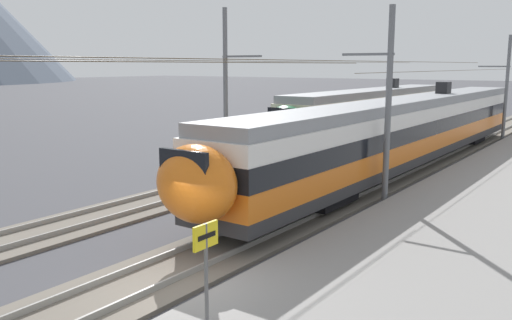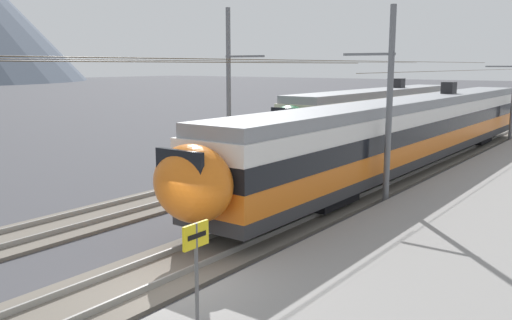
{
  "view_description": "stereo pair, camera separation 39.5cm",
  "coord_description": "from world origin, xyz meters",
  "px_view_note": "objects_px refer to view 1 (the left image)",
  "views": [
    {
      "loc": [
        -8.96,
        -8.71,
        5.56
      ],
      "look_at": [
        7.57,
        3.09,
        1.98
      ],
      "focal_mm": 37.88,
      "sensor_mm": 36.0,
      "label": 1
    },
    {
      "loc": [
        -8.73,
        -9.03,
        5.56
      ],
      "look_at": [
        7.57,
        3.09,
        1.98
      ],
      "focal_mm": 37.88,
      "sensor_mm": 36.0,
      "label": 2
    }
  ],
  "objects_px": {
    "train_near_platform": "(409,128)",
    "catenary_mast_mid": "(385,103)",
    "catenary_mast_far_side": "(228,88)",
    "train_far_track": "(370,112)",
    "catenary_mast_east": "(505,87)",
    "platform_sign": "(206,251)"
  },
  "relations": [
    {
      "from": "train_near_platform",
      "to": "platform_sign",
      "type": "bearing_deg",
      "value": -171.04
    },
    {
      "from": "catenary_mast_east",
      "to": "platform_sign",
      "type": "bearing_deg",
      "value": -177.62
    },
    {
      "from": "catenary_mast_mid",
      "to": "catenary_mast_far_side",
      "type": "xyz_separation_m",
      "value": [
        2.13,
        9.57,
        0.29
      ]
    },
    {
      "from": "train_near_platform",
      "to": "catenary_mast_mid",
      "type": "bearing_deg",
      "value": -167.28
    },
    {
      "from": "platform_sign",
      "to": "catenary_mast_far_side",
      "type": "bearing_deg",
      "value": 37.04
    },
    {
      "from": "catenary_mast_east",
      "to": "catenary_mast_far_side",
      "type": "relative_size",
      "value": 1.0
    },
    {
      "from": "catenary_mast_mid",
      "to": "catenary_mast_far_side",
      "type": "relative_size",
      "value": 1.0
    },
    {
      "from": "catenary_mast_mid",
      "to": "catenary_mast_east",
      "type": "bearing_deg",
      "value": 0.01
    },
    {
      "from": "catenary_mast_mid",
      "to": "train_far_track",
      "type": "bearing_deg",
      "value": 25.32
    },
    {
      "from": "train_near_platform",
      "to": "catenary_mast_east",
      "type": "xyz_separation_m",
      "value": [
        14.5,
        -1.75,
        1.75
      ]
    },
    {
      "from": "catenary_mast_far_side",
      "to": "platform_sign",
      "type": "xyz_separation_m",
      "value": [
        -14.59,
        -11.01,
        -2.47
      ]
    },
    {
      "from": "train_near_platform",
      "to": "catenary_mast_far_side",
      "type": "xyz_separation_m",
      "value": [
        -5.63,
        7.82,
        2.15
      ]
    },
    {
      "from": "catenary_mast_far_side",
      "to": "platform_sign",
      "type": "relative_size",
      "value": 20.21
    },
    {
      "from": "train_far_track",
      "to": "catenary_mast_far_side",
      "type": "height_order",
      "value": "catenary_mast_far_side"
    },
    {
      "from": "train_near_platform",
      "to": "catenary_mast_mid",
      "type": "distance_m",
      "value": 8.17
    },
    {
      "from": "train_far_track",
      "to": "catenary_mast_mid",
      "type": "xyz_separation_m",
      "value": [
        -16.0,
        -7.57,
        1.87
      ]
    },
    {
      "from": "catenary_mast_mid",
      "to": "catenary_mast_east",
      "type": "distance_m",
      "value": 22.25
    },
    {
      "from": "catenary_mast_mid",
      "to": "train_near_platform",
      "type": "bearing_deg",
      "value": 12.72
    },
    {
      "from": "catenary_mast_east",
      "to": "catenary_mast_far_side",
      "type": "bearing_deg",
      "value": 154.56
    },
    {
      "from": "train_far_track",
      "to": "catenary_mast_far_side",
      "type": "relative_size",
      "value": 0.56
    },
    {
      "from": "train_near_platform",
      "to": "catenary_mast_mid",
      "type": "relative_size",
      "value": 0.83
    },
    {
      "from": "catenary_mast_east",
      "to": "platform_sign",
      "type": "xyz_separation_m",
      "value": [
        -34.72,
        -1.44,
        -2.06
      ]
    }
  ]
}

